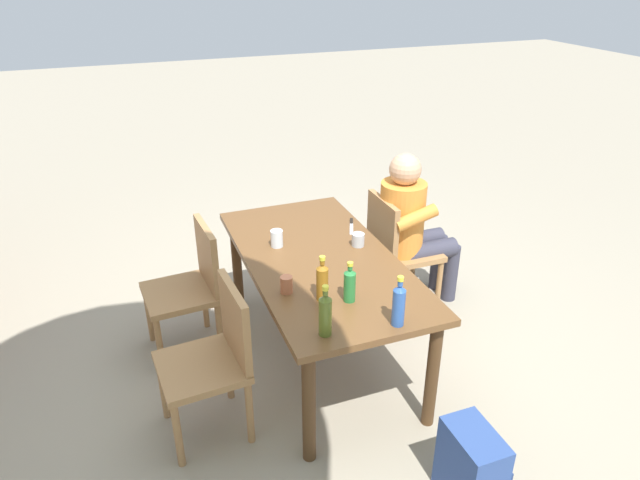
% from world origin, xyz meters
% --- Properties ---
extents(ground_plane, '(24.00, 24.00, 0.00)m').
position_xyz_m(ground_plane, '(0.00, 0.00, 0.00)').
color(ground_plane, gray).
extents(dining_table, '(1.72, 0.87, 0.73)m').
position_xyz_m(dining_table, '(0.00, 0.00, 0.64)').
color(dining_table, brown).
rests_on(dining_table, ground_plane).
extents(chair_near_right, '(0.44, 0.44, 0.87)m').
position_xyz_m(chair_near_right, '(0.39, -0.73, 0.49)').
color(chair_near_right, '#A37547').
rests_on(chair_near_right, ground_plane).
extents(chair_far_right, '(0.47, 0.47, 0.87)m').
position_xyz_m(chair_far_right, '(0.39, 0.73, 0.49)').
color(chair_far_right, '#A37547').
rests_on(chair_far_right, ground_plane).
extents(chair_far_left, '(0.47, 0.47, 0.87)m').
position_xyz_m(chair_far_left, '(-0.38, 0.73, 0.49)').
color(chair_far_left, '#A37547').
rests_on(chair_far_left, ground_plane).
extents(person_in_white_shirt, '(0.47, 0.61, 1.18)m').
position_xyz_m(person_in_white_shirt, '(0.39, -0.84, 0.66)').
color(person_in_white_shirt, orange).
rests_on(person_in_white_shirt, ground_plane).
extents(bottle_olive, '(0.06, 0.06, 0.27)m').
position_xyz_m(bottle_olive, '(-0.73, 0.25, 0.85)').
color(bottle_olive, '#566623').
rests_on(bottle_olive, dining_table).
extents(bottle_amber, '(0.06, 0.06, 0.26)m').
position_xyz_m(bottle_amber, '(-0.43, 0.15, 0.84)').
color(bottle_amber, '#996019').
rests_on(bottle_amber, dining_table).
extents(bottle_blue, '(0.06, 0.06, 0.27)m').
position_xyz_m(bottle_blue, '(-0.78, -0.12, 0.85)').
color(bottle_blue, '#2D56A3').
rests_on(bottle_blue, dining_table).
extents(bottle_green, '(0.06, 0.06, 0.23)m').
position_xyz_m(bottle_green, '(-0.50, 0.02, 0.83)').
color(bottle_green, '#287A38').
rests_on(bottle_green, dining_table).
extents(cup_glass, '(0.08, 0.08, 0.11)m').
position_xyz_m(cup_glass, '(0.24, 0.20, 0.79)').
color(cup_glass, silver).
rests_on(cup_glass, dining_table).
extents(cup_terracotta, '(0.07, 0.07, 0.10)m').
position_xyz_m(cup_terracotta, '(-0.30, 0.31, 0.78)').
color(cup_terracotta, '#BC6B47').
rests_on(cup_terracotta, dining_table).
extents(cup_steel, '(0.08, 0.08, 0.08)m').
position_xyz_m(cup_steel, '(0.07, -0.28, 0.77)').
color(cup_steel, '#B2B7BC').
rests_on(cup_steel, dining_table).
extents(table_knife, '(0.23, 0.12, 0.01)m').
position_xyz_m(table_knife, '(0.35, -0.36, 0.74)').
color(table_knife, silver).
rests_on(table_knife, dining_table).
extents(backpack_by_near_side, '(0.31, 0.26, 0.43)m').
position_xyz_m(backpack_by_near_side, '(-1.30, -0.28, 0.21)').
color(backpack_by_near_side, '#2D4784').
rests_on(backpack_by_near_side, ground_plane).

